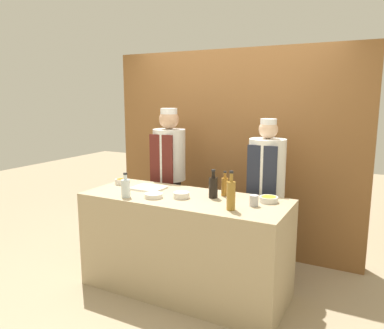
{
  "coord_description": "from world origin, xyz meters",
  "views": [
    {
      "loc": [
        1.63,
        -2.97,
        1.86
      ],
      "look_at": [
        0.0,
        0.15,
        1.22
      ],
      "focal_mm": 35.0,
      "sensor_mm": 36.0,
      "label": 1
    }
  ],
  "objects_px": {
    "sauce_bowl_orange": "(121,181)",
    "sauce_bowl_purple": "(182,195)",
    "sauce_bowl_yellow": "(269,199)",
    "bottle_vinegar": "(231,195)",
    "sauce_bowl_brown": "(154,195)",
    "bottle_clear": "(126,188)",
    "bottle_amber": "(225,186)",
    "cutting_board": "(149,188)",
    "chef_right": "(266,193)",
    "bottle_soy": "(213,187)",
    "cup_steel": "(254,201)",
    "chef_left": "(169,177)"
  },
  "relations": [
    {
      "from": "sauce_bowl_orange",
      "to": "sauce_bowl_purple",
      "type": "relative_size",
      "value": 0.85
    },
    {
      "from": "sauce_bowl_yellow",
      "to": "bottle_vinegar",
      "type": "xyz_separation_m",
      "value": [
        -0.21,
        -0.37,
        0.1
      ]
    },
    {
      "from": "sauce_bowl_brown",
      "to": "bottle_clear",
      "type": "height_order",
      "value": "bottle_clear"
    },
    {
      "from": "bottle_clear",
      "to": "bottle_amber",
      "type": "bearing_deg",
      "value": 31.16
    },
    {
      "from": "sauce_bowl_yellow",
      "to": "bottle_amber",
      "type": "distance_m",
      "value": 0.44
    },
    {
      "from": "sauce_bowl_purple",
      "to": "cutting_board",
      "type": "height_order",
      "value": "sauce_bowl_purple"
    },
    {
      "from": "bottle_vinegar",
      "to": "chef_right",
      "type": "relative_size",
      "value": 0.2
    },
    {
      "from": "bottle_amber",
      "to": "chef_right",
      "type": "relative_size",
      "value": 0.14
    },
    {
      "from": "bottle_soy",
      "to": "sauce_bowl_orange",
      "type": "bearing_deg",
      "value": 177.94
    },
    {
      "from": "sauce_bowl_purple",
      "to": "cutting_board",
      "type": "xyz_separation_m",
      "value": [
        -0.46,
        0.15,
        -0.02
      ]
    },
    {
      "from": "cutting_board",
      "to": "chef_right",
      "type": "height_order",
      "value": "chef_right"
    },
    {
      "from": "sauce_bowl_brown",
      "to": "bottle_soy",
      "type": "height_order",
      "value": "bottle_soy"
    },
    {
      "from": "sauce_bowl_brown",
      "to": "bottle_clear",
      "type": "xyz_separation_m",
      "value": [
        -0.24,
        -0.1,
        0.07
      ]
    },
    {
      "from": "sauce_bowl_brown",
      "to": "sauce_bowl_yellow",
      "type": "xyz_separation_m",
      "value": [
        0.99,
        0.35,
        0.0
      ]
    },
    {
      "from": "cup_steel",
      "to": "bottle_vinegar",
      "type": "bearing_deg",
      "value": -124.49
    },
    {
      "from": "sauce_bowl_yellow",
      "to": "cutting_board",
      "type": "xyz_separation_m",
      "value": [
        -1.21,
        -0.09,
        -0.02
      ]
    },
    {
      "from": "sauce_bowl_brown",
      "to": "chef_right",
      "type": "xyz_separation_m",
      "value": [
        0.81,
        0.86,
        -0.08
      ]
    },
    {
      "from": "chef_right",
      "to": "bottle_soy",
      "type": "bearing_deg",
      "value": -118.08
    },
    {
      "from": "chef_right",
      "to": "bottle_vinegar",
      "type": "bearing_deg",
      "value": -92.51
    },
    {
      "from": "cup_steel",
      "to": "chef_right",
      "type": "xyz_separation_m",
      "value": [
        -0.09,
        0.68,
        -0.1
      ]
    },
    {
      "from": "bottle_vinegar",
      "to": "sauce_bowl_yellow",
      "type": "bearing_deg",
      "value": 59.92
    },
    {
      "from": "sauce_bowl_purple",
      "to": "bottle_amber",
      "type": "bearing_deg",
      "value": 39.52
    },
    {
      "from": "sauce_bowl_orange",
      "to": "sauce_bowl_brown",
      "type": "height_order",
      "value": "sauce_bowl_orange"
    },
    {
      "from": "cutting_board",
      "to": "chef_left",
      "type": "height_order",
      "value": "chef_left"
    },
    {
      "from": "sauce_bowl_orange",
      "to": "bottle_clear",
      "type": "bearing_deg",
      "value": -47.31
    },
    {
      "from": "bottle_clear",
      "to": "chef_right",
      "type": "bearing_deg",
      "value": 42.5
    },
    {
      "from": "cutting_board",
      "to": "bottle_clear",
      "type": "bearing_deg",
      "value": -91.48
    },
    {
      "from": "sauce_bowl_brown",
      "to": "sauce_bowl_orange",
      "type": "bearing_deg",
      "value": 154.12
    },
    {
      "from": "bottle_vinegar",
      "to": "sauce_bowl_brown",
      "type": "bearing_deg",
      "value": 178.6
    },
    {
      "from": "chef_right",
      "to": "sauce_bowl_yellow",
      "type": "bearing_deg",
      "value": -71.11
    },
    {
      "from": "bottle_vinegar",
      "to": "bottle_amber",
      "type": "bearing_deg",
      "value": 119.15
    },
    {
      "from": "sauce_bowl_brown",
      "to": "cutting_board",
      "type": "xyz_separation_m",
      "value": [
        -0.23,
        0.26,
        -0.01
      ]
    },
    {
      "from": "sauce_bowl_orange",
      "to": "cup_steel",
      "type": "bearing_deg",
      "value": -4.47
    },
    {
      "from": "cutting_board",
      "to": "bottle_amber",
      "type": "xyz_separation_m",
      "value": [
        0.78,
        0.11,
        0.08
      ]
    },
    {
      "from": "bottle_amber",
      "to": "cup_steel",
      "type": "xyz_separation_m",
      "value": [
        0.35,
        -0.2,
        -0.04
      ]
    },
    {
      "from": "chef_right",
      "to": "sauce_bowl_orange",
      "type": "bearing_deg",
      "value": -158.28
    },
    {
      "from": "sauce_bowl_orange",
      "to": "sauce_bowl_purple",
      "type": "xyz_separation_m",
      "value": [
        0.84,
        -0.18,
        -0.0
      ]
    },
    {
      "from": "sauce_bowl_brown",
      "to": "sauce_bowl_purple",
      "type": "xyz_separation_m",
      "value": [
        0.23,
        0.11,
        0.01
      ]
    },
    {
      "from": "sauce_bowl_orange",
      "to": "cup_steel",
      "type": "height_order",
      "value": "cup_steel"
    },
    {
      "from": "bottle_amber",
      "to": "cup_steel",
      "type": "bearing_deg",
      "value": -29.44
    },
    {
      "from": "sauce_bowl_purple",
      "to": "bottle_soy",
      "type": "distance_m",
      "value": 0.3
    },
    {
      "from": "sauce_bowl_purple",
      "to": "bottle_soy",
      "type": "height_order",
      "value": "bottle_soy"
    },
    {
      "from": "bottle_vinegar",
      "to": "cup_steel",
      "type": "distance_m",
      "value": 0.25
    },
    {
      "from": "sauce_bowl_brown",
      "to": "chef_left",
      "type": "xyz_separation_m",
      "value": [
        -0.34,
        0.86,
        -0.02
      ]
    },
    {
      "from": "sauce_bowl_yellow",
      "to": "bottle_soy",
      "type": "xyz_separation_m",
      "value": [
        -0.5,
        -0.09,
        0.08
      ]
    },
    {
      "from": "sauce_bowl_orange",
      "to": "bottle_soy",
      "type": "bearing_deg",
      "value": -2.06
    },
    {
      "from": "bottle_amber",
      "to": "cup_steel",
      "type": "height_order",
      "value": "bottle_amber"
    },
    {
      "from": "sauce_bowl_purple",
      "to": "bottle_amber",
      "type": "height_order",
      "value": "bottle_amber"
    },
    {
      "from": "sauce_bowl_purple",
      "to": "sauce_bowl_yellow",
      "type": "xyz_separation_m",
      "value": [
        0.75,
        0.24,
        -0.0
      ]
    },
    {
      "from": "bottle_vinegar",
      "to": "chef_left",
      "type": "distance_m",
      "value": 1.43
    }
  ]
}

